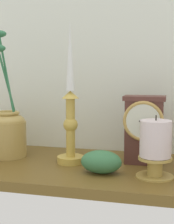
# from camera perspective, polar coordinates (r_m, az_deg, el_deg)

# --- Properties ---
(ground_plane) EXTENTS (1.00, 0.36, 0.02)m
(ground_plane) POSITION_cam_1_polar(r_m,az_deg,el_deg) (0.91, -0.62, -9.57)
(ground_plane) COLOR brown
(back_wall) EXTENTS (1.20, 0.02, 0.65)m
(back_wall) POSITION_cam_1_polar(r_m,az_deg,el_deg) (1.05, 2.00, 11.27)
(back_wall) COLOR white
(back_wall) RESTS_ON ground_plane
(mantel_clock) EXTENTS (0.11, 0.08, 0.18)m
(mantel_clock) POSITION_cam_1_polar(r_m,az_deg,el_deg) (0.90, 9.62, -2.75)
(mantel_clock) COLOR #552F28
(mantel_clock) RESTS_ON ground_plane
(candlestick_tall_left) EXTENTS (0.07, 0.07, 0.38)m
(candlestick_tall_left) POSITION_cam_1_polar(r_m,az_deg,el_deg) (0.89, -2.82, -0.29)
(candlestick_tall_left) COLOR gold
(candlestick_tall_left) RESTS_ON ground_plane
(brass_vase_jar) EXTENTS (0.10, 0.10, 0.36)m
(brass_vase_jar) POSITION_cam_1_polar(r_m,az_deg,el_deg) (1.00, -13.27, -2.99)
(brass_vase_jar) COLOR #B0924A
(brass_vase_jar) RESTS_ON ground_plane
(pillar_candle_near_clock) EXTENTS (0.09, 0.09, 0.15)m
(pillar_candle_near_clock) POSITION_cam_1_polar(r_m,az_deg,el_deg) (0.80, 11.49, -5.71)
(pillar_candle_near_clock) COLOR tan
(pillar_candle_near_clock) RESTS_ON ground_plane
(ivy_sprig) EXTENTS (0.10, 0.07, 0.06)m
(ivy_sprig) POSITION_cam_1_polar(r_m,az_deg,el_deg) (0.82, 2.41, -8.42)
(ivy_sprig) COLOR #397346
(ivy_sprig) RESTS_ON ground_plane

